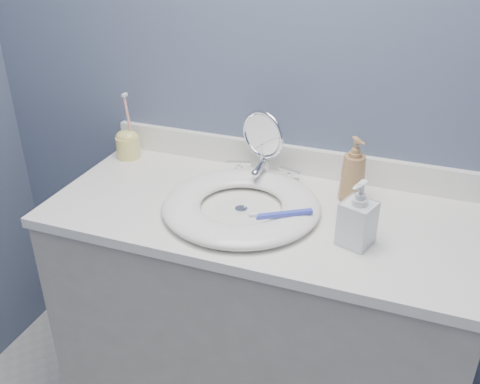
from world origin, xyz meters
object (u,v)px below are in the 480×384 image
at_px(makeup_mirror, 263,143).
at_px(toothbrush_holder, 128,143).
at_px(soap_bottle_clear, 358,213).
at_px(soap_bottle_amber, 354,170).

bearing_deg(makeup_mirror, toothbrush_holder, -159.62).
xyz_separation_m(makeup_mirror, toothbrush_holder, (-0.48, -0.00, -0.07)).
distance_m(makeup_mirror, soap_bottle_clear, 0.43).
bearing_deg(soap_bottle_clear, soap_bottle_amber, 121.77).
xyz_separation_m(soap_bottle_amber, toothbrush_holder, (-0.77, 0.04, -0.05)).
xyz_separation_m(makeup_mirror, soap_bottle_clear, (0.34, -0.26, -0.04)).
bearing_deg(toothbrush_holder, soap_bottle_clear, -17.53).
bearing_deg(soap_bottle_clear, toothbrush_holder, -178.77).
height_order(soap_bottle_amber, toothbrush_holder, toothbrush_holder).
relative_size(makeup_mirror, toothbrush_holder, 0.99).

